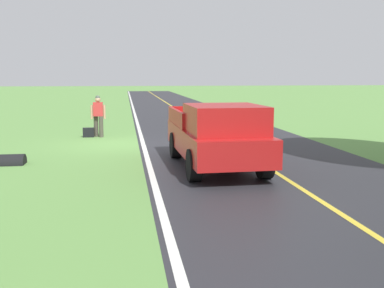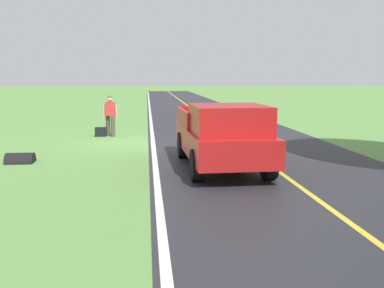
{
  "view_description": "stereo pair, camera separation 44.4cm",
  "coord_description": "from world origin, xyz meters",
  "views": [
    {
      "loc": [
        -0.25,
        17.19,
        2.56
      ],
      "look_at": [
        -1.61,
        8.0,
        1.16
      ],
      "focal_mm": 42.47,
      "sensor_mm": 36.0,
      "label": 1
    },
    {
      "loc": [
        -0.69,
        17.25,
        2.56
      ],
      "look_at": [
        -1.61,
        8.0,
        1.16
      ],
      "focal_mm": 42.47,
      "sensor_mm": 36.0,
      "label": 2
    }
  ],
  "objects": [
    {
      "name": "pickup_truck_passing",
      "position": [
        -2.75,
        5.01,
        0.97
      ],
      "size": [
        2.2,
        5.45,
        1.82
      ],
      "color": "#B21919",
      "rests_on": "ground"
    },
    {
      "name": "drainage_culvert",
      "position": [
        3.08,
        3.56,
        0.0
      ],
      "size": [
        0.8,
        0.6,
        0.6
      ],
      "primitive_type": "cylinder",
      "rotation": [
        0.0,
        1.57,
        0.0
      ],
      "color": "black",
      "rests_on": "ground"
    },
    {
      "name": "ground_plane",
      "position": [
        0.0,
        0.0,
        0.0
      ],
      "size": [
        200.0,
        200.0,
        0.0
      ],
      "primitive_type": "plane",
      "color": "#609347"
    },
    {
      "name": "road_surface",
      "position": [
        -4.21,
        0.0,
        0.0
      ],
      "size": [
        6.96,
        120.0,
        0.0
      ],
      "primitive_type": "cube",
      "color": "#28282D",
      "rests_on": "ground"
    },
    {
      "name": "lane_centre_line",
      "position": [
        -4.21,
        0.0,
        0.01
      ],
      "size": [
        0.14,
        117.6,
        0.0
      ],
      "primitive_type": "cube",
      "color": "gold",
      "rests_on": "ground"
    },
    {
      "name": "suitcase_carried",
      "position": [
        1.28,
        -2.17,
        0.2
      ],
      "size": [
        0.46,
        0.21,
        0.4
      ],
      "primitive_type": "cube",
      "rotation": [
        0.0,
        0.0,
        1.59
      ],
      "color": "black",
      "rests_on": "ground"
    },
    {
      "name": "hitchhiker_walking",
      "position": [
        0.87,
        -2.26,
        0.98
      ],
      "size": [
        0.62,
        0.51,
        1.75
      ],
      "color": "#4C473D",
      "rests_on": "ground"
    },
    {
      "name": "lane_edge_line",
      "position": [
        -0.91,
        0.0,
        0.01
      ],
      "size": [
        0.16,
        117.6,
        0.0
      ],
      "primitive_type": "cube",
      "color": "silver",
      "rests_on": "ground"
    }
  ]
}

